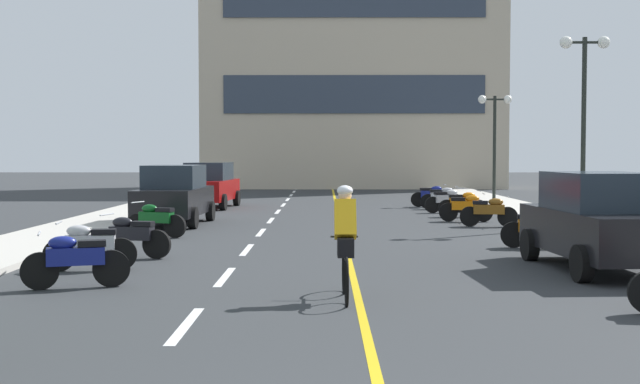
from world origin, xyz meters
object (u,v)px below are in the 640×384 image
object	(u,v)px
motorcycle_2	(75,259)
parked_car_near	(599,221)
motorcycle_3	(89,245)
motorcycle_9	(463,203)
motorcycle_5	(539,228)
street_lamp_mid	(584,88)
motorcycle_12	(432,195)
motorcycle_10	(447,200)
motorcycle_11	(442,197)
motorcycle_4	(131,235)
motorcycle_7	(489,211)
street_lamp_far	(495,123)
cyclist_rider	(345,240)
parked_car_far	(209,185)
parked_car_mid	(174,195)
motorcycle_6	(156,219)
motorcycle_8	(466,207)

from	to	relation	value
motorcycle_2	parked_car_near	bearing A→B (deg)	12.93
motorcycle_3	motorcycle_9	bearing A→B (deg)	54.52
motorcycle_5	motorcycle_9	distance (m)	9.14
street_lamp_mid	motorcycle_12	world-z (taller)	street_lamp_mid
motorcycle_10	motorcycle_12	world-z (taller)	same
motorcycle_11	motorcycle_4	bearing A→B (deg)	-120.20
parked_car_near	motorcycle_4	bearing A→B (deg)	169.58
motorcycle_7	street_lamp_far	bearing A→B (deg)	77.40
motorcycle_4	motorcycle_7	world-z (taller)	same
motorcycle_5	motorcycle_9	xyz separation A→B (m)	(-0.16, 9.14, 0.00)
motorcycle_9	motorcycle_2	bearing A→B (deg)	-120.78
motorcycle_2	cyclist_rider	world-z (taller)	cyclist_rider
street_lamp_far	parked_car_far	distance (m)	12.52
parked_car_mid	motorcycle_6	distance (m)	3.76
parked_car_mid	parked_car_far	bearing A→B (deg)	90.27
street_lamp_mid	motorcycle_3	bearing A→B (deg)	-143.30
street_lamp_mid	cyclist_rider	world-z (taller)	street_lamp_mid
street_lamp_far	parked_car_mid	distance (m)	15.95
street_lamp_mid	motorcycle_2	size ratio (longest dim) A/B	3.30
motorcycle_10	motorcycle_11	bearing A→B (deg)	86.72
motorcycle_5	motorcycle_10	bearing A→B (deg)	92.10
motorcycle_10	motorcycle_11	distance (m)	1.86
street_lamp_mid	motorcycle_10	world-z (taller)	street_lamp_mid
motorcycle_2	motorcycle_10	size ratio (longest dim) A/B	0.99
motorcycle_8	motorcycle_10	bearing A→B (deg)	90.31
street_lamp_mid	parked_car_near	world-z (taller)	street_lamp_mid
motorcycle_9	motorcycle_12	size ratio (longest dim) A/B	1.00
street_lamp_far	motorcycle_9	bearing A→B (deg)	-109.59
motorcycle_12	motorcycle_2	bearing A→B (deg)	-112.72
motorcycle_8	motorcycle_4	bearing A→B (deg)	-133.37
motorcycle_3	motorcycle_10	xyz separation A→B (m)	(8.85, 14.77, 0.00)
motorcycle_2	motorcycle_10	world-z (taller)	same
motorcycle_10	cyclist_rider	xyz separation A→B (m)	(-4.20, -17.65, 0.41)
parked_car_mid	motorcycle_3	size ratio (longest dim) A/B	2.51
motorcycle_3	motorcycle_4	world-z (taller)	same
motorcycle_10	parked_car_far	bearing A→B (deg)	163.84
motorcycle_10	motorcycle_9	bearing A→B (deg)	-82.87
motorcycle_3	motorcycle_5	world-z (taller)	same
cyclist_rider	motorcycle_5	bearing A→B (deg)	54.68
street_lamp_mid	motorcycle_2	bearing A→B (deg)	-136.93
street_lamp_far	parked_car_mid	world-z (taller)	street_lamp_far
parked_car_far	motorcycle_10	bearing A→B (deg)	-16.16
street_lamp_mid	motorcycle_5	size ratio (longest dim) A/B	3.23
street_lamp_far	motorcycle_2	size ratio (longest dim) A/B	2.76
street_lamp_mid	motorcycle_4	world-z (taller)	street_lamp_mid
parked_car_mid	parked_car_near	bearing A→B (deg)	-44.82
motorcycle_2	motorcycle_4	distance (m)	3.76
parked_car_mid	motorcycle_8	size ratio (longest dim) A/B	2.50
street_lamp_mid	motorcycle_2	xyz separation A→B (m)	(-11.59, -10.84, -3.61)
motorcycle_9	motorcycle_5	bearing A→B (deg)	-89.01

